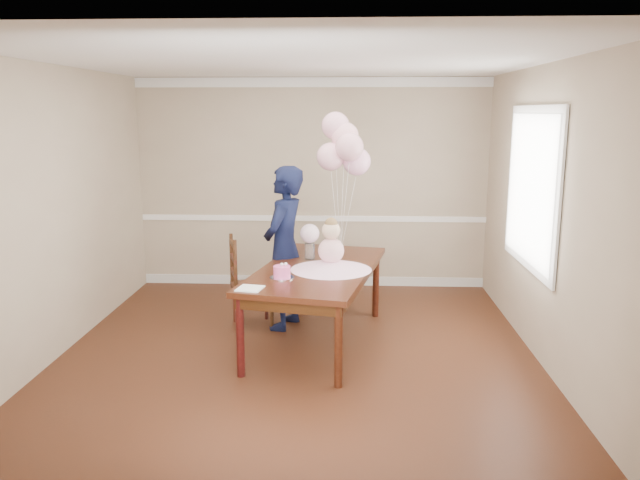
# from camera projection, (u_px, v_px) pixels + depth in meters

# --- Properties ---
(floor) EXTENTS (4.50, 5.00, 0.00)m
(floor) POSITION_uv_depth(u_px,v_px,m) (297.00, 356.00, 5.89)
(floor) COLOR black
(floor) RESTS_ON ground
(ceiling) EXTENTS (4.50, 5.00, 0.02)m
(ceiling) POSITION_uv_depth(u_px,v_px,m) (295.00, 61.00, 5.35)
(ceiling) COLOR white
(ceiling) RESTS_ON wall_back
(wall_back) EXTENTS (4.50, 0.02, 2.70)m
(wall_back) POSITION_uv_depth(u_px,v_px,m) (312.00, 184.00, 8.06)
(wall_back) COLOR tan
(wall_back) RESTS_ON floor
(wall_front) EXTENTS (4.50, 0.02, 2.70)m
(wall_front) POSITION_uv_depth(u_px,v_px,m) (255.00, 296.00, 3.17)
(wall_front) COLOR tan
(wall_front) RESTS_ON floor
(wall_left) EXTENTS (0.02, 5.00, 2.70)m
(wall_left) POSITION_uv_depth(u_px,v_px,m) (52.00, 214.00, 5.72)
(wall_left) COLOR tan
(wall_left) RESTS_ON floor
(wall_right) EXTENTS (0.02, 5.00, 2.70)m
(wall_right) POSITION_uv_depth(u_px,v_px,m) (549.00, 218.00, 5.52)
(wall_right) COLOR tan
(wall_right) RESTS_ON floor
(chair_rail_trim) EXTENTS (4.50, 0.02, 0.07)m
(chair_rail_trim) POSITION_uv_depth(u_px,v_px,m) (312.00, 218.00, 8.15)
(chair_rail_trim) COLOR white
(chair_rail_trim) RESTS_ON wall_back
(crown_molding) EXTENTS (4.50, 0.02, 0.12)m
(crown_molding) POSITION_uv_depth(u_px,v_px,m) (312.00, 82.00, 7.80)
(crown_molding) COLOR white
(crown_molding) RESTS_ON wall_back
(baseboard_trim) EXTENTS (4.50, 0.02, 0.12)m
(baseboard_trim) POSITION_uv_depth(u_px,v_px,m) (312.00, 280.00, 8.32)
(baseboard_trim) COLOR silver
(baseboard_trim) RESTS_ON floor
(window_frame) EXTENTS (0.02, 1.66, 1.56)m
(window_frame) POSITION_uv_depth(u_px,v_px,m) (532.00, 188.00, 5.97)
(window_frame) COLOR silver
(window_frame) RESTS_ON wall_right
(window_blinds) EXTENTS (0.01, 1.50, 1.40)m
(window_blinds) POSITION_uv_depth(u_px,v_px,m) (530.00, 188.00, 5.97)
(window_blinds) COLOR white
(window_blinds) RESTS_ON wall_right
(dining_table_top) EXTENTS (1.44, 2.24, 0.05)m
(dining_table_top) POSITION_uv_depth(u_px,v_px,m) (317.00, 270.00, 6.10)
(dining_table_top) COLOR black
(dining_table_top) RESTS_ON table_leg_fl
(table_apron) EXTENTS (1.31, 2.12, 0.10)m
(table_apron) POSITION_uv_depth(u_px,v_px,m) (317.00, 277.00, 6.12)
(table_apron) COLOR black
(table_apron) RESTS_ON table_leg_fl
(table_leg_fl) EXTENTS (0.09, 0.09, 0.73)m
(table_leg_fl) POSITION_uv_depth(u_px,v_px,m) (240.00, 337.00, 5.38)
(table_leg_fl) COLOR black
(table_leg_fl) RESTS_ON floor
(table_leg_fr) EXTENTS (0.09, 0.09, 0.73)m
(table_leg_fr) POSITION_uv_depth(u_px,v_px,m) (338.00, 346.00, 5.17)
(table_leg_fr) COLOR black
(table_leg_fr) RESTS_ON floor
(table_leg_bl) EXTENTS (0.09, 0.09, 0.73)m
(table_leg_bl) POSITION_uv_depth(u_px,v_px,m) (301.00, 280.00, 7.19)
(table_leg_bl) COLOR black
(table_leg_bl) RESTS_ON floor
(table_leg_br) EXTENTS (0.09, 0.09, 0.73)m
(table_leg_br) POSITION_uv_depth(u_px,v_px,m) (376.00, 285.00, 6.98)
(table_leg_br) COLOR black
(table_leg_br) RESTS_ON floor
(baby_skirt) EXTENTS (0.93, 0.93, 0.10)m
(baby_skirt) POSITION_uv_depth(u_px,v_px,m) (331.00, 264.00, 6.00)
(baby_skirt) COLOR #FFBBE0
(baby_skirt) RESTS_ON dining_table_top
(baby_torso) EXTENTS (0.25, 0.25, 0.25)m
(baby_torso) POSITION_uv_depth(u_px,v_px,m) (331.00, 251.00, 5.97)
(baby_torso) COLOR #F69BCD
(baby_torso) RESTS_ON baby_skirt
(baby_head) EXTENTS (0.18, 0.18, 0.18)m
(baby_head) POSITION_uv_depth(u_px,v_px,m) (331.00, 230.00, 5.93)
(baby_head) COLOR beige
(baby_head) RESTS_ON baby_torso
(baby_hair) EXTENTS (0.12, 0.12, 0.12)m
(baby_hair) POSITION_uv_depth(u_px,v_px,m) (331.00, 224.00, 5.92)
(baby_hair) COLOR brown
(baby_hair) RESTS_ON baby_head
(cake_platter) EXTENTS (0.27, 0.27, 0.01)m
(cake_platter) POSITION_uv_depth(u_px,v_px,m) (282.00, 277.00, 5.70)
(cake_platter) COLOR silver
(cake_platter) RESTS_ON dining_table_top
(birthday_cake) EXTENTS (0.18, 0.18, 0.10)m
(birthday_cake) POSITION_uv_depth(u_px,v_px,m) (282.00, 272.00, 5.69)
(birthday_cake) COLOR #F84E9F
(birthday_cake) RESTS_ON cake_platter
(cake_flower_a) EXTENTS (0.03, 0.03, 0.03)m
(cake_flower_a) POSITION_uv_depth(u_px,v_px,m) (282.00, 264.00, 5.68)
(cake_flower_a) COLOR silver
(cake_flower_a) RESTS_ON birthday_cake
(cake_flower_b) EXTENTS (0.03, 0.03, 0.03)m
(cake_flower_b) POSITION_uv_depth(u_px,v_px,m) (286.00, 264.00, 5.69)
(cake_flower_b) COLOR white
(cake_flower_b) RESTS_ON birthday_cake
(rose_vase_near) EXTENTS (0.12, 0.12, 0.17)m
(rose_vase_near) POSITION_uv_depth(u_px,v_px,m) (310.00, 251.00, 6.41)
(rose_vase_near) COLOR white
(rose_vase_near) RESTS_ON dining_table_top
(roses_near) EXTENTS (0.20, 0.20, 0.20)m
(roses_near) POSITION_uv_depth(u_px,v_px,m) (310.00, 234.00, 6.38)
(roses_near) COLOR silver
(roses_near) RESTS_ON rose_vase_near
(napkin) EXTENTS (0.25, 0.25, 0.01)m
(napkin) POSITION_uv_depth(u_px,v_px,m) (250.00, 288.00, 5.35)
(napkin) COLOR white
(napkin) RESTS_ON dining_table_top
(balloon_weight) EXTENTS (0.05, 0.05, 0.02)m
(balloon_weight) POSITION_uv_depth(u_px,v_px,m) (340.00, 254.00, 6.61)
(balloon_weight) COLOR #BBBABF
(balloon_weight) RESTS_ON dining_table_top
(balloon_a) EXTENTS (0.29, 0.29, 0.29)m
(balloon_a) POSITION_uv_depth(u_px,v_px,m) (331.00, 157.00, 6.43)
(balloon_a) COLOR #FDB3C7
(balloon_a) RESTS_ON balloon_ribbon_a
(balloon_b) EXTENTS (0.29, 0.29, 0.29)m
(balloon_b) POSITION_uv_depth(u_px,v_px,m) (349.00, 147.00, 6.31)
(balloon_b) COLOR #EFA9BB
(balloon_b) RESTS_ON balloon_ribbon_b
(balloon_c) EXTENTS (0.29, 0.29, 0.29)m
(balloon_c) POSITION_uv_depth(u_px,v_px,m) (345.00, 136.00, 6.45)
(balloon_c) COLOR #FFB4C3
(balloon_c) RESTS_ON balloon_ribbon_c
(balloon_d) EXTENTS (0.29, 0.29, 0.29)m
(balloon_d) POSITION_uv_depth(u_px,v_px,m) (335.00, 126.00, 6.48)
(balloon_d) COLOR #F2ABC4
(balloon_d) RESTS_ON balloon_ribbon_d
(balloon_e) EXTENTS (0.29, 0.29, 0.29)m
(balloon_e) POSITION_uv_depth(u_px,v_px,m) (357.00, 162.00, 6.45)
(balloon_e) COLOR #FFB4DB
(balloon_e) RESTS_ON balloon_ribbon_e
(balloon_ribbon_a) EXTENTS (0.09, 0.02, 0.87)m
(balloon_ribbon_a) POSITION_uv_depth(u_px,v_px,m) (335.00, 213.00, 6.54)
(balloon_ribbon_a) COLOR white
(balloon_ribbon_a) RESTS_ON balloon_weight
(balloon_ribbon_b) EXTENTS (0.09, 0.08, 0.97)m
(balloon_ribbon_b) POSITION_uv_depth(u_px,v_px,m) (344.00, 209.00, 6.48)
(balloon_ribbon_b) COLOR white
(balloon_ribbon_b) RESTS_ON balloon_weight
(balloon_ribbon_c) EXTENTS (0.04, 0.09, 1.07)m
(balloon_ribbon_c) POSITION_uv_depth(u_px,v_px,m) (342.00, 203.00, 6.55)
(balloon_ribbon_c) COLOR white
(balloon_ribbon_c) RESTS_ON balloon_weight
(balloon_ribbon_d) EXTENTS (0.06, 0.12, 1.18)m
(balloon_ribbon_d) POSITION_uv_depth(u_px,v_px,m) (338.00, 198.00, 6.56)
(balloon_ribbon_d) COLOR silver
(balloon_ribbon_d) RESTS_ON balloon_weight
(balloon_ribbon_e) EXTENTS (0.16, 0.05, 0.80)m
(balloon_ribbon_e) POSITION_uv_depth(u_px,v_px,m) (348.00, 216.00, 6.55)
(balloon_ribbon_e) COLOR white
(balloon_ribbon_e) RESTS_ON balloon_weight
(dining_chair_seat) EXTENTS (0.53, 0.53, 0.05)m
(dining_chair_seat) POSITION_uv_depth(u_px,v_px,m) (252.00, 286.00, 6.66)
(dining_chair_seat) COLOR #36190E
(dining_chair_seat) RESTS_ON chair_leg_fl
(chair_leg_fl) EXTENTS (0.05, 0.05, 0.42)m
(chair_leg_fl) POSITION_uv_depth(u_px,v_px,m) (239.00, 313.00, 6.50)
(chair_leg_fl) COLOR #38170F
(chair_leg_fl) RESTS_ON floor
(chair_leg_fr) EXTENTS (0.05, 0.05, 0.42)m
(chair_leg_fr) POSITION_uv_depth(u_px,v_px,m) (272.00, 311.00, 6.59)
(chair_leg_fr) COLOR #341D0E
(chair_leg_fr) RESTS_ON floor
(chair_leg_bl) EXTENTS (0.05, 0.05, 0.42)m
(chair_leg_bl) POSITION_uv_depth(u_px,v_px,m) (235.00, 303.00, 6.83)
(chair_leg_bl) COLOR #3E1911
(chair_leg_bl) RESTS_ON floor
(chair_leg_br) EXTENTS (0.05, 0.05, 0.42)m
(chair_leg_br) POSITION_uv_depth(u_px,v_px,m) (266.00, 301.00, 6.92)
(chair_leg_br) COLOR #35120E
(chair_leg_br) RESTS_ON floor
(chair_back_post_l) EXTENTS (0.05, 0.05, 0.54)m
(chair_back_post_l) POSITION_uv_depth(u_px,v_px,m) (235.00, 266.00, 6.39)
(chair_back_post_l) COLOR #361D0E
(chair_back_post_l) RESTS_ON dining_chair_seat
(chair_back_post_r) EXTENTS (0.05, 0.05, 0.54)m
(chair_back_post_r) POSITION_uv_depth(u_px,v_px,m) (232.00, 258.00, 6.72)
(chair_back_post_r) COLOR #381E0F
(chair_back_post_r) RESTS_ON dining_chair_seat
(chair_slat_low) EXTENTS (0.14, 0.38, 0.05)m
(chair_slat_low) POSITION_uv_depth(u_px,v_px,m) (234.00, 273.00, 6.58)
(chair_slat_low) COLOR #3B1910
(chair_slat_low) RESTS_ON dining_chair_seat
(chair_slat_mid) EXTENTS (0.14, 0.38, 0.05)m
(chair_slat_mid) POSITION_uv_depth(u_px,v_px,m) (233.00, 258.00, 6.55)
(chair_slat_mid) COLOR #3C1810
(chair_slat_mid) RESTS_ON dining_chair_seat
(chair_slat_top) EXTENTS (0.14, 0.38, 0.05)m
(chair_slat_top) POSITION_uv_depth(u_px,v_px,m) (233.00, 244.00, 6.52)
(chair_slat_top) COLOR #3A1F0F
(chair_slat_top) RESTS_ON dining_chair_seat
(woman) EXTENTS (0.59, 0.72, 1.73)m
(woman) POSITION_uv_depth(u_px,v_px,m) (284.00, 248.00, 6.55)
(woman) COLOR black
(woman) RESTS_ON floor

